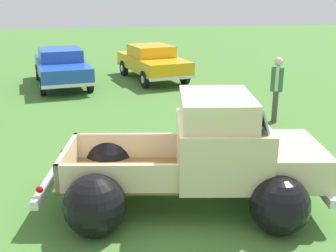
{
  "coord_description": "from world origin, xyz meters",
  "views": [
    {
      "loc": [
        -1.45,
        -6.37,
        3.47
      ],
      "look_at": [
        0.0,
        1.28,
        1.0
      ],
      "focal_mm": 44.44,
      "sensor_mm": 36.0,
      "label": 1
    }
  ],
  "objects_px": {
    "spectator_1": "(277,85)",
    "show_car_0": "(61,66)",
    "show_car_1": "(152,61)",
    "vintage_pickup_truck": "(205,162)"
  },
  "relations": [
    {
      "from": "spectator_1",
      "to": "show_car_0",
      "type": "bearing_deg",
      "value": 161.35
    },
    {
      "from": "show_car_1",
      "to": "vintage_pickup_truck",
      "type": "bearing_deg",
      "value": -16.04
    },
    {
      "from": "show_car_1",
      "to": "spectator_1",
      "type": "height_order",
      "value": "spectator_1"
    },
    {
      "from": "vintage_pickup_truck",
      "to": "show_car_1",
      "type": "height_order",
      "value": "vintage_pickup_truck"
    },
    {
      "from": "show_car_0",
      "to": "show_car_1",
      "type": "height_order",
      "value": "same"
    },
    {
      "from": "vintage_pickup_truck",
      "to": "show_car_0",
      "type": "relative_size",
      "value": 1.0
    },
    {
      "from": "vintage_pickup_truck",
      "to": "show_car_1",
      "type": "relative_size",
      "value": 1.05
    },
    {
      "from": "show_car_0",
      "to": "show_car_1",
      "type": "bearing_deg",
      "value": 88.62
    },
    {
      "from": "vintage_pickup_truck",
      "to": "spectator_1",
      "type": "bearing_deg",
      "value": 62.92
    },
    {
      "from": "show_car_0",
      "to": "vintage_pickup_truck",
      "type": "bearing_deg",
      "value": 6.87
    }
  ]
}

